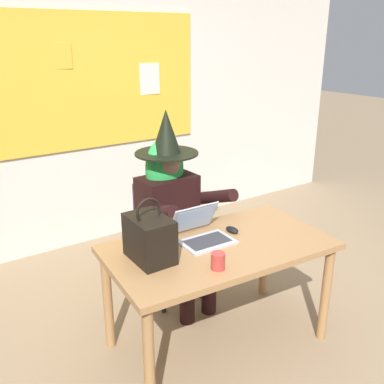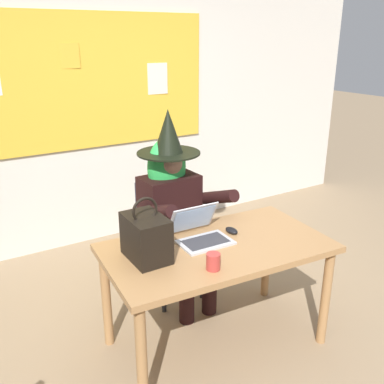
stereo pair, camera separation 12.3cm
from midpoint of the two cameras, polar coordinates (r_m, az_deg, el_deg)
name	(u,v)px [view 2 (the right image)]	position (r m, az deg, el deg)	size (l,w,h in m)	color
ground_plane	(211,360)	(2.96, 3.80, -21.19)	(24.00, 24.00, 0.00)	#937A5B
wall_back_bulletin	(85,104)	(4.16, -13.02, 11.25)	(6.57, 2.16, 2.68)	silver
desk_main	(217,258)	(2.74, 4.63, -8.66)	(1.45, 0.86, 0.73)	#A37547
chair_at_desk	(166,232)	(3.37, -2.37, -5.25)	(0.43, 0.43, 0.91)	#2D3347
person_costumed	(174,201)	(3.16, -1.30, -1.24)	(0.61, 0.70, 1.47)	black
laptop	(200,233)	(2.74, 2.41, -5.40)	(0.34, 0.34, 0.21)	#B7B7BC
computer_mouse	(232,230)	(2.86, 6.47, -5.07)	(0.06, 0.10, 0.03)	black
handbag	(146,237)	(2.49, -4.67, -5.95)	(0.20, 0.30, 0.38)	black
coffee_mug	(213,262)	(2.42, 4.29, -9.13)	(0.08, 0.08, 0.10)	#B23833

